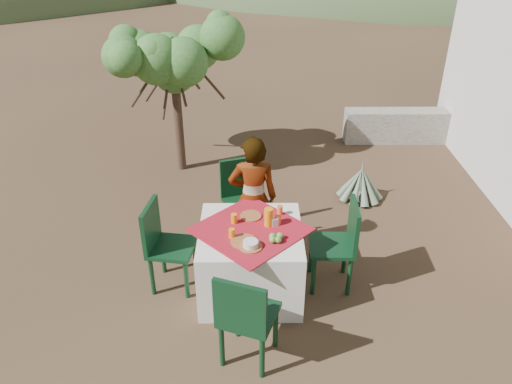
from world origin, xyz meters
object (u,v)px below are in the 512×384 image
chair_right (340,241)px  chair_left (164,242)px  table (251,260)px  shrub_tree (179,64)px  chair_far (242,196)px  agave (361,184)px  juice_pitcher (269,217)px  person (253,198)px  chair_near (245,316)px

chair_right → chair_left: bearing=-88.1°
table → shrub_tree: shrub_tree is taller
table → chair_far: chair_far is taller
agave → juice_pitcher: juice_pitcher is taller
table → chair_far: bearing=95.9°
chair_far → person: bearing=-88.9°
table → juice_pitcher: size_ratio=6.80×
chair_far → person: 0.42m
chair_left → person: 1.08m
chair_far → agave: bearing=10.1°
person → juice_pitcher: bearing=103.4°
chair_near → chair_left: (-0.85, 1.07, -0.01)m
juice_pitcher → chair_far: bearing=107.0°
table → agave: (1.50, 1.87, -0.16)m
agave → juice_pitcher: bearing=-126.1°
chair_right → juice_pitcher: chair_right is taller
chair_left → juice_pitcher: 1.11m
table → shrub_tree: size_ratio=0.64×
chair_right → juice_pitcher: 0.80m
person → shrub_tree: shrub_tree is taller
chair_far → juice_pitcher: (0.28, -0.93, 0.31)m
table → chair_left: bearing=174.2°
chair_left → agave: (2.38, 1.78, -0.32)m
chair_far → agave: size_ratio=1.49×
table → person: size_ratio=0.89×
chair_far → juice_pitcher: bearing=-91.7°
agave → chair_right: bearing=-108.0°
chair_left → shrub_tree: 2.96m
chair_far → chair_left: (-0.79, -0.90, -0.01)m
chair_right → person: person is taller
chair_far → shrub_tree: bearing=97.3°
chair_near → chair_right: 1.43m
chair_near → chair_left: bearing=-31.3°
shrub_tree → chair_right: bearing=-55.2°
agave → chair_near: bearing=-118.4°
table → chair_near: bearing=-92.3°
chair_far → chair_left: chair_far is taller
chair_left → shrub_tree: shrub_tree is taller
person → shrub_tree: bearing=-66.8°
shrub_tree → juice_pitcher: size_ratio=10.57×
shrub_tree → juice_pitcher: shrub_tree is taller
shrub_tree → juice_pitcher: bearing=-66.9°
chair_right → person: (-0.89, 0.55, 0.19)m
table → agave: size_ratio=1.96×
person → chair_near: bearing=85.9°
table → person: (0.03, 0.64, 0.35)m
shrub_tree → agave: bearing=-21.5°
chair_far → juice_pitcher: 1.02m
chair_near → shrub_tree: 4.09m
chair_left → juice_pitcher: size_ratio=5.09×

